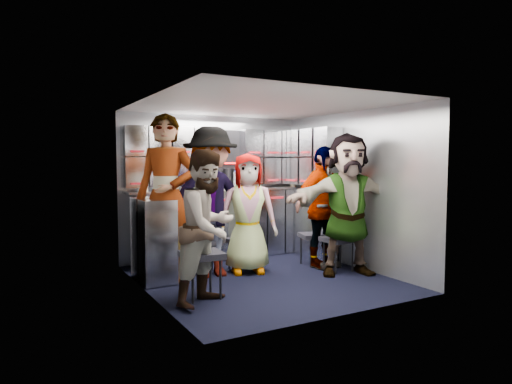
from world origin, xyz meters
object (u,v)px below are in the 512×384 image
attendant_standing (166,198)px  attendant_arc_d (322,207)px  jump_seat_mid_left (206,243)px  attendant_arc_c (248,213)px  jump_seat_mid_right (314,237)px  attendant_arc_b (211,202)px  jump_seat_near_right (338,241)px  jump_seat_near_left (202,257)px  jump_seat_center (241,242)px  attendant_arc_a (208,227)px  attendant_arc_e (348,204)px

attendant_standing → attendant_arc_d: size_ratio=1.22×
jump_seat_mid_left → attendant_standing: attendant_standing is taller
attendant_arc_c → attendant_arc_d: (1.00, -0.24, 0.05)m
jump_seat_mid_right → attendant_arc_b: attendant_arc_b is taller
jump_seat_mid_right → jump_seat_near_right: size_ratio=1.00×
jump_seat_mid_right → attendant_arc_c: size_ratio=0.29×
jump_seat_near_left → jump_seat_mid_right: bearing=19.6°
jump_seat_near_right → jump_seat_center: bearing=146.2°
attendant_standing → attendant_arc_c: attendant_standing is taller
attendant_arc_a → attendant_arc_e: 2.02m
attendant_arc_a → attendant_arc_e: bearing=-23.2°
jump_seat_mid_right → attendant_standing: size_ratio=0.22×
jump_seat_center → attendant_arc_c: size_ratio=0.28×
attendant_arc_b → attendant_arc_e: 1.72m
jump_seat_near_right → attendant_arc_d: (-0.05, 0.29, 0.42)m
attendant_standing → attendant_arc_c: bearing=32.4°
attendant_arc_e → jump_seat_center: bearing=161.4°
jump_seat_near_left → jump_seat_center: size_ratio=1.15×
attendant_arc_a → attendant_arc_c: (0.95, 0.94, -0.01)m
jump_seat_near_right → attendant_arc_a: size_ratio=0.29×
jump_seat_mid_left → jump_seat_center: size_ratio=1.01×
attendant_arc_a → jump_seat_near_right: bearing=-18.2°
jump_seat_mid_left → attendant_arc_d: attendant_arc_d is taller
jump_seat_mid_right → jump_seat_near_right: bearing=-83.9°
jump_seat_mid_left → attendant_arc_d: 1.62m
jump_seat_near_left → attendant_arc_b: (0.46, 0.81, 0.49)m
jump_seat_mid_left → attendant_arc_e: attendant_arc_e is taller
attendant_standing → attendant_arc_a: (0.10, -1.02, -0.22)m
jump_seat_near_right → attendant_arc_c: size_ratio=0.29×
jump_seat_near_left → attendant_arc_e: bearing=1.5°
jump_seat_near_right → attendant_arc_b: 1.73m
jump_seat_near_left → jump_seat_center: 1.33m
jump_seat_near_left → attendant_standing: attendant_standing is taller
attendant_arc_c → attendant_arc_d: bearing=6.5°
jump_seat_near_right → attendant_arc_e: bearing=-90.0°
attendant_arc_e → jump_seat_near_right: bearing=111.4°
attendant_arc_c → attendant_arc_e: (1.05, -0.71, 0.13)m
attendant_arc_e → attendant_arc_b: bearing=175.2°
attendant_standing → jump_seat_near_left: bearing=-46.2°
jump_seat_near_left → attendant_standing: (-0.10, 0.84, 0.56)m
jump_seat_mid_left → attendant_arc_d: bearing=-17.6°
attendant_arc_b → attendant_arc_c: bearing=0.7°
jump_seat_near_right → attendant_arc_d: attendant_arc_d is taller
attendant_standing → jump_seat_center: bearing=42.2°
attendant_arc_d → jump_seat_center: bearing=146.3°
jump_seat_mid_left → attendant_arc_d: (1.49, -0.47, 0.43)m
jump_seat_mid_left → jump_seat_near_right: 1.72m
jump_seat_center → jump_seat_mid_right: jump_seat_mid_right is taller
jump_seat_near_left → attendant_arc_a: attendant_arc_a is taller
jump_seat_mid_left → jump_seat_near_left: bearing=-115.0°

